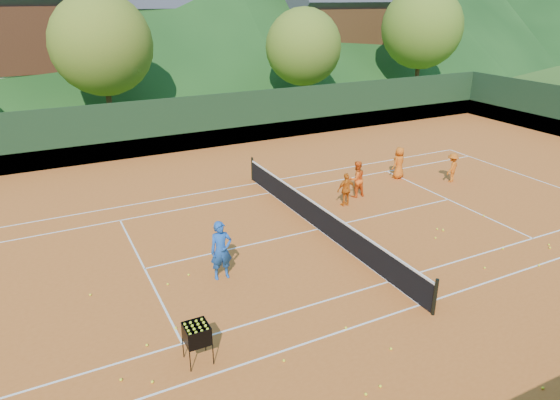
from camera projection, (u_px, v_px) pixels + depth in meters
name	position (u px, v px, depth m)	size (l,w,h in m)	color
ground	(318.00, 230.00, 18.43)	(400.00, 400.00, 0.00)	#2D4E18
clay_court	(318.00, 229.00, 18.42)	(40.00, 24.00, 0.02)	#B7561D
coach	(221.00, 250.00, 14.92)	(0.68, 0.44, 1.85)	#1A4FAC
student_a	(356.00, 179.00, 21.15)	(0.77, 0.60, 1.58)	#F45C15
student_b	(346.00, 190.00, 20.25)	(0.82, 0.34, 1.39)	orange
student_c	(399.00, 163.00, 23.33)	(0.73, 0.48, 1.50)	#D65B13
student_d	(452.00, 168.00, 22.90)	(0.88, 0.50, 1.36)	#CC5912
tennis_ball_1	(550.00, 248.00, 16.98)	(0.07, 0.07, 0.07)	#EFF629
tennis_ball_2	(484.00, 216.00, 19.46)	(0.07, 0.07, 0.07)	#EFF629
tennis_ball_3	(147.00, 345.00, 12.24)	(0.07, 0.07, 0.07)	#EFF629
tennis_ball_4	(346.00, 328.00, 12.88)	(0.07, 0.07, 0.07)	#EFF629
tennis_ball_5	(366.00, 394.00, 10.73)	(0.07, 0.07, 0.07)	#EFF629
tennis_ball_6	(485.00, 268.00, 15.73)	(0.07, 0.07, 0.07)	#EFF629
tennis_ball_7	(539.00, 265.00, 15.87)	(0.07, 0.07, 0.07)	#EFF629
tennis_ball_8	(168.00, 284.00, 14.83)	(0.07, 0.07, 0.07)	#EFF629
tennis_ball_9	(284.00, 361.00, 11.72)	(0.07, 0.07, 0.07)	#EFF629
tennis_ball_10	(152.00, 382.00, 11.08)	(0.07, 0.07, 0.07)	#EFF629
tennis_ball_11	(549.00, 245.00, 17.19)	(0.07, 0.07, 0.07)	#EFF629
tennis_ball_12	(227.00, 271.00, 15.55)	(0.07, 0.07, 0.07)	#EFF629
tennis_ball_13	(380.00, 386.00, 10.95)	(0.07, 0.07, 0.07)	#EFF629
tennis_ball_14	(121.00, 380.00, 11.14)	(0.07, 0.07, 0.07)	#EFF629
tennis_ball_16	(176.00, 328.00, 12.88)	(0.07, 0.07, 0.07)	#EFF629
tennis_ball_17	(503.00, 249.00, 16.92)	(0.07, 0.07, 0.07)	#EFF629
tennis_ball_18	(443.00, 230.00, 18.24)	(0.07, 0.07, 0.07)	#EFF629
tennis_ball_19	(189.00, 275.00, 15.33)	(0.07, 0.07, 0.07)	#EFF629
tennis_ball_20	(394.00, 258.00, 16.33)	(0.07, 0.07, 0.07)	#EFF629
tennis_ball_21	(443.00, 230.00, 18.29)	(0.07, 0.07, 0.07)	#EFF629
tennis_ball_22	(391.00, 349.00, 12.12)	(0.07, 0.07, 0.07)	#EFF629
tennis_ball_24	(377.00, 268.00, 15.71)	(0.07, 0.07, 0.07)	#EFF629
tennis_ball_25	(90.00, 295.00, 14.31)	(0.07, 0.07, 0.07)	#EFF629
tennis_ball_26	(437.00, 229.00, 18.35)	(0.07, 0.07, 0.07)	#EFF629
tennis_ball_27	(435.00, 238.00, 17.68)	(0.07, 0.07, 0.07)	#EFF629
tennis_ball_28	(543.00, 388.00, 10.90)	(0.07, 0.07, 0.07)	#EFF629
court_lines	(318.00, 229.00, 18.42)	(23.83, 11.03, 0.00)	white
tennis_net	(319.00, 217.00, 18.23)	(0.10, 12.07, 1.10)	black
perimeter_fence	(319.00, 198.00, 17.95)	(40.40, 24.24, 3.00)	black
ball_hopper	(197.00, 335.00, 11.49)	(0.57, 0.57, 1.00)	black
chalet_mid	(189.00, 31.00, 47.10)	(12.65, 8.82, 11.45)	beige
chalet_right	(337.00, 26.00, 49.57)	(11.50, 8.82, 11.91)	beige
tree_b	(102.00, 44.00, 31.28)	(6.40, 6.40, 8.40)	#3C2718
tree_c	(304.00, 47.00, 36.57)	(5.60, 5.60, 7.35)	#41281A
tree_d	(422.00, 28.00, 42.06)	(6.80, 6.80, 8.93)	#3C2718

